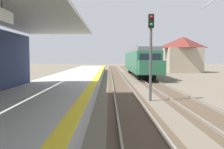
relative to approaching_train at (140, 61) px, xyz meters
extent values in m
cube|color=#A8A8A3|center=(-7.80, -22.51, -1.73)|extent=(5.00, 80.00, 0.90)
cube|color=yellow|center=(-5.55, -22.51, -1.27)|extent=(0.50, 80.00, 0.01)
cube|color=white|center=(-7.50, -27.46, 1.64)|extent=(0.08, 1.40, 0.36)
cylinder|color=#333333|center=(-7.50, -27.46, 1.96)|extent=(0.03, 0.03, 0.27)
cube|color=#4C3D2D|center=(-3.40, -18.51, -2.17)|extent=(2.34, 120.00, 0.01)
cube|color=slate|center=(-4.12, -18.51, -2.09)|extent=(0.08, 120.00, 0.15)
cube|color=slate|center=(-2.68, -18.51, -2.09)|extent=(0.08, 120.00, 0.15)
cube|color=#4C3D2D|center=(0.00, -18.51, -2.17)|extent=(2.34, 120.00, 0.01)
cube|color=slate|center=(-0.72, -18.51, -2.09)|extent=(0.08, 120.00, 0.15)
cube|color=slate|center=(0.72, -18.51, -2.09)|extent=(0.08, 120.00, 0.15)
cube|color=#286647|center=(0.00, 0.38, -0.11)|extent=(2.90, 18.00, 2.70)
cube|color=slate|center=(0.00, 0.38, 1.46)|extent=(2.67, 18.00, 0.44)
cube|color=black|center=(0.00, -8.64, 0.30)|extent=(2.32, 0.06, 1.21)
cube|color=#286647|center=(0.00, -9.42, -0.58)|extent=(2.78, 1.60, 1.49)
cube|color=black|center=(1.46, 0.38, 0.30)|extent=(0.04, 15.84, 0.86)
cylinder|color=#333333|center=(0.00, 3.98, 2.13)|extent=(0.06, 0.06, 0.90)
cube|color=black|center=(0.00, -5.47, -1.82)|extent=(2.17, 2.20, 0.72)
cube|color=black|center=(0.00, 6.23, -1.82)|extent=(2.17, 2.20, 0.72)
cylinder|color=#4C4C4C|center=(-1.98, -20.05, 0.02)|extent=(0.16, 0.16, 4.40)
cube|color=black|center=(-1.98, -20.05, 2.62)|extent=(0.32, 0.24, 0.80)
sphere|color=red|center=(-1.98, -20.19, 2.84)|extent=(0.16, 0.16, 0.16)
sphere|color=green|center=(-1.98, -20.19, 2.40)|extent=(0.16, 0.16, 0.16)
cube|color=tan|center=(8.89, 8.32, 0.02)|extent=(6.00, 4.80, 4.40)
pyramid|color=maroon|center=(8.89, 8.32, 3.22)|extent=(6.60, 5.28, 2.00)
camera|label=1|loc=(-4.50, -34.25, 0.44)|focal=37.87mm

